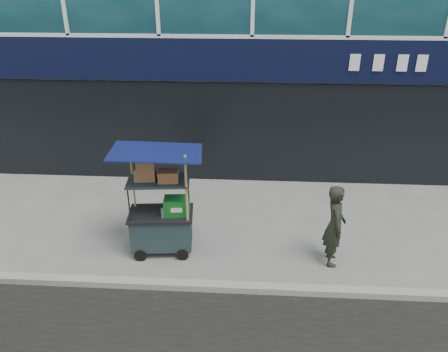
{
  "coord_description": "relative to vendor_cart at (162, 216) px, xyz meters",
  "views": [
    {
      "loc": [
        0.0,
        -5.78,
        4.71
      ],
      "look_at": [
        -0.43,
        1.2,
        1.38
      ],
      "focal_mm": 35.0,
      "sensor_mm": 36.0,
      "label": 1
    }
  ],
  "objects": [
    {
      "name": "vendor_man",
      "position": [
        3.02,
        -0.17,
        0.03
      ],
      "size": [
        0.38,
        0.56,
        1.5
      ],
      "primitive_type": "imported",
      "rotation": [
        0.0,
        0.0,
        1.53
      ],
      "color": "black",
      "rests_on": "ground"
    },
    {
      "name": "curb",
      "position": [
        1.52,
        -1.05,
        -0.66
      ],
      "size": [
        80.0,
        0.18,
        0.12
      ],
      "primitive_type": "cube",
      "color": "gray",
      "rests_on": "ground"
    },
    {
      "name": "vendor_cart",
      "position": [
        0.0,
        0.0,
        0.0
      ],
      "size": [
        1.61,
        1.21,
        2.04
      ],
      "rotation": [
        0.0,
        0.0,
        0.1
      ],
      "color": "black",
      "rests_on": "ground"
    },
    {
      "name": "ground",
      "position": [
        1.52,
        -0.85,
        -0.72
      ],
      "size": [
        80.0,
        80.0,
        0.0
      ],
      "primitive_type": "plane",
      "color": "slate",
      "rests_on": "ground"
    }
  ]
}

